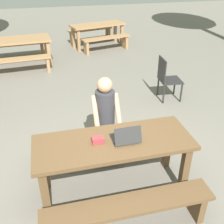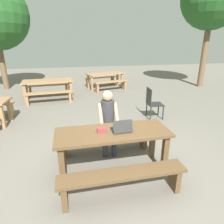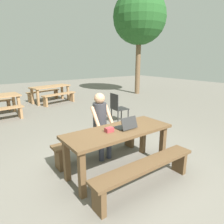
{
  "view_description": "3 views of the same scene",
  "coord_description": "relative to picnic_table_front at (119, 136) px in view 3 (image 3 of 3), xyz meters",
  "views": [
    {
      "loc": [
        -0.65,
        -2.52,
        2.68
      ],
      "look_at": [
        0.04,
        0.25,
        1.02
      ],
      "focal_mm": 43.33,
      "sensor_mm": 36.0,
      "label": 1
    },
    {
      "loc": [
        -0.66,
        -2.9,
        2.2
      ],
      "look_at": [
        0.04,
        0.25,
        1.02
      ],
      "focal_mm": 31.57,
      "sensor_mm": 36.0,
      "label": 2
    },
    {
      "loc": [
        -1.97,
        -2.51,
        1.94
      ],
      "look_at": [
        0.04,
        0.25,
        1.02
      ],
      "focal_mm": 32.06,
      "sensor_mm": 36.0,
      "label": 3
    }
  ],
  "objects": [
    {
      "name": "tree_right",
      "position": [
        5.87,
        5.8,
        3.34
      ],
      "size": [
        2.78,
        2.78,
        5.41
      ],
      "color": "brown",
      "rests_on": "ground"
    },
    {
      "name": "laptop",
      "position": [
        0.14,
        -0.02,
        0.18
      ],
      "size": [
        0.33,
        0.29,
        0.22
      ],
      "rotation": [
        0.0,
        0.0,
        3.16
      ],
      "color": "#2D2D2D",
      "rests_on": "picnic_table_front"
    },
    {
      "name": "ground_plane",
      "position": [
        0.0,
        0.0,
        -0.65
      ],
      "size": [
        30.0,
        30.0,
        0.0
      ],
      "primitive_type": "plane",
      "color": "slate"
    },
    {
      "name": "bench_far",
      "position": [
        0.0,
        0.66,
        -0.32
      ],
      "size": [
        1.86,
        0.3,
        0.44
      ],
      "color": "brown",
      "rests_on": "ground"
    },
    {
      "name": "picnic_table_front",
      "position": [
        0.0,
        0.0,
        0.0
      ],
      "size": [
        1.91,
        0.72,
        0.77
      ],
      "color": "brown",
      "rests_on": "ground"
    },
    {
      "name": "small_pouch",
      "position": [
        -0.19,
        0.01,
        0.16
      ],
      "size": [
        0.14,
        0.09,
        0.07
      ],
      "color": "#993338",
      "rests_on": "picnic_table_front"
    },
    {
      "name": "bench_near",
      "position": [
        0.0,
        -0.66,
        -0.32
      ],
      "size": [
        1.86,
        0.3,
        0.44
      ],
      "color": "brown",
      "rests_on": "ground"
    },
    {
      "name": "plastic_chair",
      "position": [
        1.71,
        2.25,
        -0.17
      ],
      "size": [
        0.47,
        0.47,
        0.91
      ],
      "rotation": [
        0.0,
        0.0,
        1.49
      ],
      "color": "#262626",
      "rests_on": "ground"
    },
    {
      "name": "picnic_table_rear",
      "position": [
        1.09,
        6.42,
        -0.04
      ],
      "size": [
        1.88,
        1.07,
        0.74
      ],
      "rotation": [
        0.0,
        0.0,
        0.24
      ],
      "color": "#9E754C",
      "rests_on": "ground"
    },
    {
      "name": "person_seated",
      "position": [
        0.05,
        0.62,
        0.1
      ],
      "size": [
        0.38,
        0.39,
        1.31
      ],
      "color": "#333847",
      "rests_on": "ground"
    },
    {
      "name": "bench_rear_north",
      "position": [
        0.94,
        7.04,
        -0.31
      ],
      "size": [
        1.62,
        0.67,
        0.46
      ],
      "rotation": [
        0.0,
        0.0,
        0.24
      ],
      "color": "#9E754C",
      "rests_on": "ground"
    },
    {
      "name": "bench_rear_south",
      "position": [
        1.24,
        5.81,
        -0.31
      ],
      "size": [
        1.62,
        0.67,
        0.46
      ],
      "rotation": [
        0.0,
        0.0,
        0.24
      ],
      "color": "#9E754C",
      "rests_on": "ground"
    }
  ]
}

